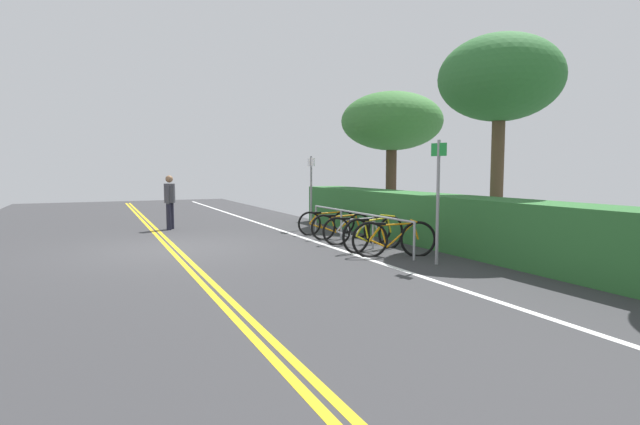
{
  "coord_description": "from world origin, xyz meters",
  "views": [
    {
      "loc": [
        11.39,
        -1.56,
        1.79
      ],
      "look_at": [
        1.05,
        3.16,
        0.79
      ],
      "focal_mm": 27.8,
      "sensor_mm": 36.0,
      "label": 1
    }
  ],
  "objects_px": {
    "tree_near_left": "(392,122)",
    "bicycle_0": "(327,222)",
    "bicycle_4": "(394,239)",
    "pedestrian": "(170,199)",
    "bike_rack": "(356,220)",
    "bicycle_2": "(357,230)",
    "bicycle_1": "(341,226)",
    "bicycle_3": "(374,234)",
    "sign_post_near": "(311,185)",
    "sign_post_far": "(438,190)",
    "tree_mid": "(500,80)"
  },
  "relations": [
    {
      "from": "bicycle_3",
      "to": "sign_post_far",
      "type": "bearing_deg",
      "value": 7.19
    },
    {
      "from": "bicycle_1",
      "to": "bike_rack",
      "type": "bearing_deg",
      "value": -4.74
    },
    {
      "from": "pedestrian",
      "to": "bicycle_3",
      "type": "bearing_deg",
      "value": 31.62
    },
    {
      "from": "bicycle_0",
      "to": "pedestrian",
      "type": "height_order",
      "value": "pedestrian"
    },
    {
      "from": "bicycle_2",
      "to": "sign_post_near",
      "type": "relative_size",
      "value": 0.77
    },
    {
      "from": "bicycle_4",
      "to": "pedestrian",
      "type": "bearing_deg",
      "value": -151.99
    },
    {
      "from": "bicycle_3",
      "to": "tree_mid",
      "type": "distance_m",
      "value": 4.54
    },
    {
      "from": "sign_post_near",
      "to": "sign_post_far",
      "type": "height_order",
      "value": "sign_post_far"
    },
    {
      "from": "bicycle_0",
      "to": "bicycle_1",
      "type": "bearing_deg",
      "value": -3.08
    },
    {
      "from": "bike_rack",
      "to": "sign_post_near",
      "type": "relative_size",
      "value": 2.2
    },
    {
      "from": "bicycle_3",
      "to": "sign_post_far",
      "type": "distance_m",
      "value": 2.17
    },
    {
      "from": "bicycle_2",
      "to": "bicycle_4",
      "type": "height_order",
      "value": "bicycle_4"
    },
    {
      "from": "bike_rack",
      "to": "pedestrian",
      "type": "distance_m",
      "value": 6.05
    },
    {
      "from": "bicycle_2",
      "to": "bicycle_3",
      "type": "height_order",
      "value": "bicycle_3"
    },
    {
      "from": "bike_rack",
      "to": "tree_mid",
      "type": "xyz_separation_m",
      "value": [
        1.64,
        2.79,
        3.23
      ]
    },
    {
      "from": "bicycle_0",
      "to": "pedestrian",
      "type": "bearing_deg",
      "value": -127.09
    },
    {
      "from": "bicycle_1",
      "to": "sign_post_far",
      "type": "height_order",
      "value": "sign_post_far"
    },
    {
      "from": "bicycle_2",
      "to": "sign_post_far",
      "type": "bearing_deg",
      "value": 2.97
    },
    {
      "from": "bicycle_2",
      "to": "bicycle_1",
      "type": "bearing_deg",
      "value": 175.17
    },
    {
      "from": "bicycle_3",
      "to": "sign_post_far",
      "type": "xyz_separation_m",
      "value": [
        1.9,
        0.24,
        1.03
      ]
    },
    {
      "from": "sign_post_far",
      "to": "pedestrian",
      "type": "bearing_deg",
      "value": -153.67
    },
    {
      "from": "tree_mid",
      "to": "sign_post_far",
      "type": "bearing_deg",
      "value": -64.65
    },
    {
      "from": "bicycle_2",
      "to": "sign_post_far",
      "type": "height_order",
      "value": "sign_post_far"
    },
    {
      "from": "pedestrian",
      "to": "tree_mid",
      "type": "relative_size",
      "value": 0.33
    },
    {
      "from": "bike_rack",
      "to": "pedestrian",
      "type": "relative_size",
      "value": 2.98
    },
    {
      "from": "bike_rack",
      "to": "bicycle_2",
      "type": "relative_size",
      "value": 2.86
    },
    {
      "from": "bicycle_2",
      "to": "pedestrian",
      "type": "bearing_deg",
      "value": -142.96
    },
    {
      "from": "pedestrian",
      "to": "tree_near_left",
      "type": "xyz_separation_m",
      "value": [
        1.22,
        6.93,
        2.41
      ]
    },
    {
      "from": "bicycle_1",
      "to": "tree_near_left",
      "type": "distance_m",
      "value": 5.11
    },
    {
      "from": "bicycle_1",
      "to": "sign_post_far",
      "type": "distance_m",
      "value": 3.99
    },
    {
      "from": "bicycle_3",
      "to": "bicycle_0",
      "type": "bearing_deg",
      "value": 175.52
    },
    {
      "from": "bike_rack",
      "to": "bicycle_1",
      "type": "bearing_deg",
      "value": 175.26
    },
    {
      "from": "bicycle_3",
      "to": "sign_post_near",
      "type": "bearing_deg",
      "value": 175.66
    },
    {
      "from": "tree_mid",
      "to": "bicycle_1",
      "type": "bearing_deg",
      "value": -133.66
    },
    {
      "from": "tree_near_left",
      "to": "bicycle_0",
      "type": "bearing_deg",
      "value": -62.16
    },
    {
      "from": "bicycle_4",
      "to": "tree_mid",
      "type": "xyz_separation_m",
      "value": [
        -0.21,
        2.92,
        3.45
      ]
    },
    {
      "from": "bicycle_1",
      "to": "sign_post_near",
      "type": "bearing_deg",
      "value": 176.39
    },
    {
      "from": "bike_rack",
      "to": "tree_near_left",
      "type": "bearing_deg",
      "value": 137.67
    },
    {
      "from": "bike_rack",
      "to": "sign_post_near",
      "type": "xyz_separation_m",
      "value": [
        -3.22,
        0.22,
        0.73
      ]
    },
    {
      "from": "bicycle_1",
      "to": "tree_near_left",
      "type": "relative_size",
      "value": 0.39
    },
    {
      "from": "bike_rack",
      "to": "bicycle_2",
      "type": "height_order",
      "value": "bike_rack"
    },
    {
      "from": "sign_post_far",
      "to": "sign_post_near",
      "type": "bearing_deg",
      "value": 179.25
    },
    {
      "from": "bicycle_1",
      "to": "bicycle_3",
      "type": "bearing_deg",
      "value": -5.19
    },
    {
      "from": "bike_rack",
      "to": "tree_near_left",
      "type": "relative_size",
      "value": 1.11
    },
    {
      "from": "bicycle_0",
      "to": "bicycle_3",
      "type": "relative_size",
      "value": 0.96
    },
    {
      "from": "bicycle_1",
      "to": "pedestrian",
      "type": "relative_size",
      "value": 1.04
    },
    {
      "from": "bike_rack",
      "to": "bicycle_0",
      "type": "relative_size",
      "value": 2.82
    },
    {
      "from": "bicycle_1",
      "to": "bicycle_2",
      "type": "height_order",
      "value": "bicycle_2"
    },
    {
      "from": "bicycle_3",
      "to": "bicycle_2",
      "type": "bearing_deg",
      "value": 174.44
    },
    {
      "from": "bicycle_0",
      "to": "sign_post_near",
      "type": "height_order",
      "value": "sign_post_near"
    }
  ]
}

